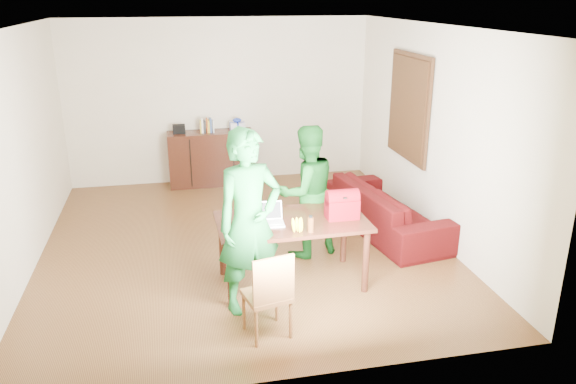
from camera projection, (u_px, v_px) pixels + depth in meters
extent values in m
cube|color=#402210|center=(244.00, 247.00, 7.26)|extent=(5.00, 5.50, 0.10)
cube|color=white|center=(237.00, 22.00, 6.32)|extent=(5.00, 5.50, 0.10)
cube|color=beige|center=(220.00, 101.00, 9.37)|extent=(5.00, 0.10, 2.70)
cube|color=beige|center=(288.00, 234.00, 4.21)|extent=(5.00, 0.10, 2.70)
cube|color=beige|center=(15.00, 154.00, 6.30)|extent=(0.10, 5.50, 2.70)
cube|color=beige|center=(436.00, 132.00, 7.28)|extent=(0.10, 5.50, 2.70)
cube|color=#3F2614|center=(409.00, 107.00, 7.84)|extent=(0.04, 1.28, 1.48)
cube|color=#4F2E17|center=(407.00, 107.00, 7.84)|extent=(0.01, 1.18, 1.36)
cube|color=black|center=(211.00, 158.00, 9.37)|extent=(1.40, 0.45, 0.90)
cube|color=black|center=(179.00, 129.00, 9.10)|extent=(0.20, 0.14, 0.14)
cube|color=#B1B1BB|center=(237.00, 126.00, 9.28)|extent=(0.24, 0.22, 0.14)
ellipsoid|color=#182F9C|center=(237.00, 120.00, 9.24)|extent=(0.14, 0.14, 0.07)
cube|color=black|center=(292.00, 222.00, 6.03)|extent=(1.63, 0.94, 0.04)
cylinder|color=black|center=(231.00, 276.00, 5.67)|extent=(0.07, 0.07, 0.71)
cylinder|color=black|center=(366.00, 261.00, 5.97)|extent=(0.07, 0.07, 0.71)
cylinder|color=black|center=(222.00, 246.00, 6.35)|extent=(0.07, 0.07, 0.71)
cylinder|color=black|center=(344.00, 234.00, 6.66)|extent=(0.07, 0.07, 0.71)
cube|color=brown|center=(267.00, 296.00, 5.20)|extent=(0.47, 0.46, 0.05)
cube|color=brown|center=(274.00, 281.00, 4.97)|extent=(0.39, 0.11, 0.45)
imported|color=#166327|center=(249.00, 222.00, 5.48)|extent=(0.80, 0.65, 1.88)
imported|color=#135718|center=(306.00, 192.00, 6.72)|extent=(0.93, 0.82, 1.62)
cube|color=white|center=(270.00, 224.00, 5.91)|extent=(0.31, 0.22, 0.02)
cube|color=black|center=(270.00, 214.00, 5.87)|extent=(0.30, 0.09, 0.19)
cylinder|color=#5B2F14|center=(311.00, 224.00, 5.69)|extent=(0.08, 0.08, 0.18)
cube|color=maroon|center=(342.00, 207.00, 6.04)|extent=(0.35, 0.20, 0.25)
imported|color=#3E0814|center=(386.00, 209.00, 7.56)|extent=(1.17, 2.25, 0.63)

